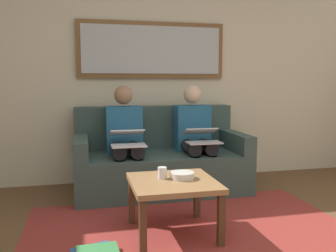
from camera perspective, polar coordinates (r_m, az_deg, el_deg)
The scene contains 11 objects.
wall_rear at distance 4.41m, azimuth -2.69°, elevation 8.50°, with size 6.00×0.12×2.60m, color beige.
area_rug at distance 2.95m, azimuth 3.93°, elevation -16.55°, with size 2.60×1.80×0.01m, color maroon.
couch at distance 4.03m, azimuth -1.36°, elevation -5.48°, with size 1.82×0.90×0.90m.
framed_mirror at distance 4.33m, azimuth -2.48°, elevation 11.84°, with size 1.73×0.05×0.65m.
coffee_table at distance 2.83m, azimuth 0.82°, elevation -9.69°, with size 0.65×0.65×0.43m.
cup at distance 2.86m, azimuth -0.91°, elevation -7.36°, with size 0.07×0.07×0.09m, color silver.
bowl at distance 2.86m, azimuth 2.23°, elevation -7.75°, with size 0.19×0.19×0.05m, color beige.
person_left at distance 4.01m, azimuth 4.22°, elevation -1.27°, with size 0.38×0.58×1.14m.
laptop_silver at distance 3.78m, azimuth 5.32°, elevation -1.58°, with size 0.35×0.33×0.15m.
person_right at distance 3.85m, azimuth -6.77°, elevation -1.63°, with size 0.38×0.58×1.14m.
laptop_white at distance 3.61m, azimuth -6.35°, elevation -1.89°, with size 0.34×0.36×0.15m.
Camera 1 is at (0.80, 1.73, 1.18)m, focal length 38.84 mm.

